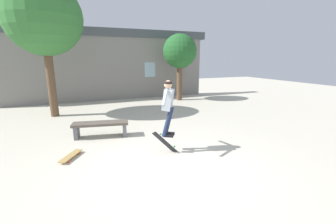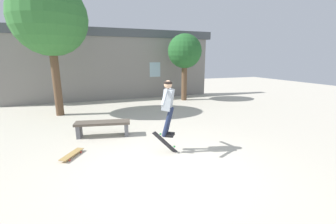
# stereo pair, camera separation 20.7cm
# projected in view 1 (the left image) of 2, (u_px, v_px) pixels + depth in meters

# --- Properties ---
(ground_plane) EXTENTS (40.00, 40.00, 0.00)m
(ground_plane) POSITION_uv_depth(u_px,v_px,m) (169.00, 167.00, 5.26)
(ground_plane) COLOR beige
(building_backdrop) EXTENTS (13.06, 0.52, 5.53)m
(building_backdrop) POSITION_uv_depth(u_px,v_px,m) (106.00, 63.00, 13.26)
(building_backdrop) COLOR gray
(building_backdrop) RESTS_ON ground_plane
(tree_right) EXTENTS (1.97, 1.97, 3.87)m
(tree_right) POSITION_uv_depth(u_px,v_px,m) (180.00, 52.00, 13.06)
(tree_right) COLOR brown
(tree_right) RESTS_ON ground_plane
(tree_left) EXTENTS (3.04, 3.04, 5.60)m
(tree_left) POSITION_uv_depth(u_px,v_px,m) (43.00, 18.00, 8.97)
(tree_left) COLOR brown
(tree_left) RESTS_ON ground_plane
(park_bench) EXTENTS (1.80, 0.81, 0.49)m
(park_bench) POSITION_uv_depth(u_px,v_px,m) (101.00, 126.00, 7.22)
(park_bench) COLOR brown
(park_bench) RESTS_ON ground_plane
(skater) EXTENTS (0.73, 1.05, 1.48)m
(skater) POSITION_uv_depth(u_px,v_px,m) (168.00, 103.00, 5.80)
(skater) COLOR #9EA8B2
(skateboard_flipping) EXTENTS (0.59, 0.40, 0.67)m
(skateboard_flipping) POSITION_uv_depth(u_px,v_px,m) (165.00, 142.00, 6.02)
(skateboard_flipping) COLOR black
(skateboard_resting) EXTENTS (0.59, 0.79, 0.08)m
(skateboard_resting) POSITION_uv_depth(u_px,v_px,m) (71.00, 156.00, 5.74)
(skateboard_resting) COLOR #AD894C
(skateboard_resting) RESTS_ON ground_plane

